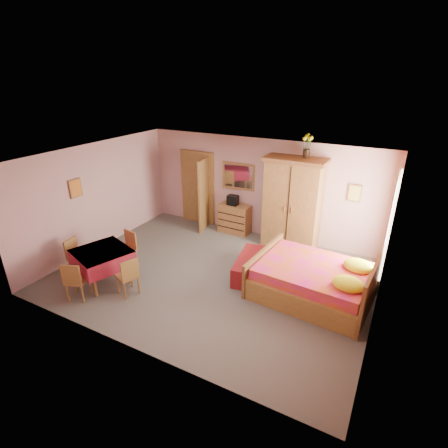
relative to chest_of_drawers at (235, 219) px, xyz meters
The scene contains 23 objects.
floor 2.39m from the chest_of_drawers, 74.76° to the right, with size 6.50×6.50×0.00m, color #66615A.
ceiling 3.22m from the chest_of_drawers, 74.76° to the right, with size 6.50×6.50×0.00m, color brown.
wall_back 1.11m from the chest_of_drawers, 20.40° to the left, with size 6.50×0.10×2.60m, color #C68F8F.
wall_front 4.89m from the chest_of_drawers, 82.61° to the right, with size 6.50×0.10×2.60m, color #C68F8F.
wall_left 3.59m from the chest_of_drawers, 139.22° to the right, with size 0.10×5.00×2.60m, color #C68F8F.
wall_right 4.57m from the chest_of_drawers, 30.40° to the right, with size 0.10×5.00×2.60m, color #C68F8F.
doorway 1.44m from the chest_of_drawers, behind, with size 1.06×0.12×2.15m, color #9E6B35.
window 4.11m from the chest_of_drawers, 15.62° to the right, with size 0.08×1.40×1.95m, color white.
picture_left 4.09m from the chest_of_drawers, 132.19° to the right, with size 0.04×0.32×0.42m, color orange.
picture_back 3.19m from the chest_of_drawers, ahead, with size 0.30×0.04×0.40m, color #D8BF59.
chest_of_drawers is the anchor object (origin of this frame).
wall_mirror 1.17m from the chest_of_drawers, 90.00° to the left, with size 0.92×0.05×0.73m, color silver.
stereo 0.54m from the chest_of_drawers, 164.52° to the right, with size 0.28×0.21×0.26m, color black.
floor_lamp 1.18m from the chest_of_drawers, ahead, with size 0.22×0.22×1.71m, color black.
wardrobe 1.78m from the chest_of_drawers, ahead, with size 1.46×0.75×2.28m, color #9B6934.
sunflower_vase 2.81m from the chest_of_drawers, ahead, with size 0.22×0.22×0.55m, color yellow.
bed 3.31m from the chest_of_drawers, 35.71° to the right, with size 2.26×1.78×1.05m, color #E81688.
bench 2.26m from the chest_of_drawers, 55.24° to the right, with size 0.48×1.30×0.43m, color maroon.
dining_table 3.77m from the chest_of_drawers, 110.00° to the right, with size 1.02×1.02×0.75m, color maroon.
chair_south 4.40m from the chest_of_drawers, 107.61° to the right, with size 0.37×0.37×0.82m, color olive.
chair_north 3.15m from the chest_of_drawers, 114.59° to the right, with size 0.39×0.39×0.85m, color #9D6735.
chair_west 4.08m from the chest_of_drawers, 119.78° to the right, with size 0.37×0.37×0.82m, color #B07A3B.
chair_east 3.67m from the chest_of_drawers, 99.10° to the right, with size 0.37×0.37×0.82m, color olive.
Camera 1 is at (3.27, -5.68, 4.11)m, focal length 28.00 mm.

